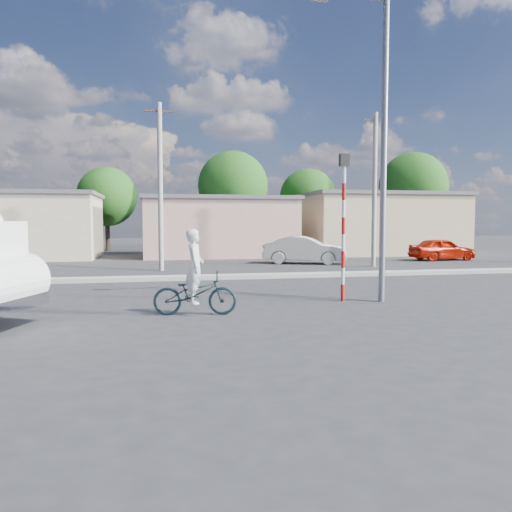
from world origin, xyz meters
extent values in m
plane|color=#28282B|center=(0.00, 0.00, 0.00)|extent=(120.00, 120.00, 0.00)
cube|color=#99968E|center=(0.00, 8.00, 0.08)|extent=(40.00, 0.80, 0.16)
cube|color=silver|center=(-5.23, -1.05, 0.60)|extent=(0.92, 2.28, 0.31)
imported|color=black|center=(-1.30, 0.17, 0.56)|extent=(2.19, 1.01, 1.11)
imported|color=silver|center=(-1.30, 0.17, 0.95)|extent=(0.54, 0.74, 1.89)
imported|color=beige|center=(6.00, 14.49, 0.77)|extent=(4.93, 3.25, 1.54)
imported|color=#B81603|center=(14.95, 15.14, 0.68)|extent=(4.02, 1.70, 1.36)
cylinder|color=red|center=(3.20, 1.50, 0.25)|extent=(0.11, 0.11, 0.50)
cylinder|color=white|center=(3.20, 1.50, 0.75)|extent=(0.11, 0.11, 0.50)
cylinder|color=red|center=(3.20, 1.50, 1.25)|extent=(0.11, 0.11, 0.50)
cylinder|color=white|center=(3.20, 1.50, 1.75)|extent=(0.11, 0.11, 0.50)
cylinder|color=red|center=(3.20, 1.50, 2.25)|extent=(0.11, 0.11, 0.50)
cylinder|color=white|center=(3.20, 1.50, 2.75)|extent=(0.11, 0.11, 0.50)
cylinder|color=red|center=(3.20, 1.50, 3.25)|extent=(0.11, 0.11, 0.50)
cylinder|color=white|center=(3.20, 1.50, 3.75)|extent=(0.11, 0.11, 0.50)
cube|color=black|center=(3.20, 1.50, 4.18)|extent=(0.28, 0.18, 0.36)
cylinder|color=slate|center=(4.30, 1.20, 4.50)|extent=(0.18, 0.18, 9.00)
cube|color=#C1B792|center=(-12.00, 22.00, 2.00)|extent=(12.00, 7.00, 4.00)
cube|color=tan|center=(2.00, 22.00, 1.90)|extent=(10.00, 7.00, 3.80)
cube|color=#59595B|center=(2.00, 22.00, 3.92)|extent=(10.30, 7.30, 0.24)
cube|color=tan|center=(14.00, 22.00, 2.10)|extent=(11.00, 7.00, 4.20)
cube|color=#59595B|center=(14.00, 22.00, 4.32)|extent=(11.30, 7.30, 0.24)
cylinder|color=#38281E|center=(-6.00, 29.00, 1.74)|extent=(0.36, 0.36, 3.47)
sphere|color=#28631D|center=(-6.00, 29.00, 4.34)|extent=(4.71, 4.71, 4.71)
cylinder|color=#38281E|center=(4.00, 28.00, 2.10)|extent=(0.36, 0.36, 4.20)
sphere|color=#28631D|center=(4.00, 28.00, 5.25)|extent=(5.70, 5.70, 5.70)
cylinder|color=#38281E|center=(11.00, 30.00, 1.82)|extent=(0.36, 0.36, 3.64)
sphere|color=#28631D|center=(11.00, 30.00, 4.55)|extent=(4.94, 4.94, 4.94)
cylinder|color=#38281E|center=(20.00, 28.00, 2.18)|extent=(0.36, 0.36, 4.37)
sphere|color=#28631D|center=(20.00, 28.00, 5.46)|extent=(5.93, 5.93, 5.93)
cylinder|color=#99968E|center=(-2.00, 12.00, 4.00)|extent=(0.24, 0.24, 8.00)
cube|color=#38281E|center=(-2.00, 12.00, 7.60)|extent=(1.40, 0.08, 0.08)
cylinder|color=#99968E|center=(9.00, 12.00, 4.00)|extent=(0.24, 0.24, 8.00)
cube|color=#38281E|center=(9.00, 12.00, 7.60)|extent=(1.40, 0.08, 0.08)
camera|label=1|loc=(-2.27, -12.46, 2.39)|focal=35.00mm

